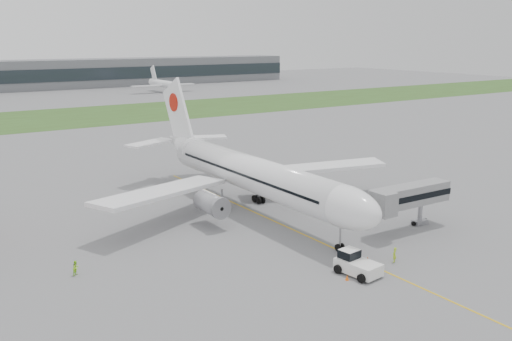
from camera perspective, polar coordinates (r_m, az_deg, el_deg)
ground at (r=79.48m, az=1.14°, el=-4.78°), size 600.00×600.00×0.00m
apron_markings at (r=75.64m, az=3.30°, el=-5.75°), size 70.00×70.00×0.04m
grass_strip at (r=188.80m, az=-20.09°, el=4.89°), size 600.00×50.00×0.02m
airliner at (r=81.87m, az=-0.78°, el=-0.13°), size 48.13×53.95×17.88m
pushback_tug at (r=62.09m, az=9.95°, el=-9.14°), size 3.75×5.06×2.42m
jet_bridge at (r=75.92m, az=14.82°, el=-2.57°), size 13.10×3.74×6.05m
safety_cone_left at (r=60.63m, az=9.09°, el=-10.54°), size 0.40×0.40×0.55m
safety_cone_right at (r=65.85m, az=11.10°, el=-8.66°), size 0.39×0.39×0.54m
ground_crew_near at (r=65.99m, az=13.67°, el=-8.19°), size 0.76×0.69×1.73m
ground_crew_far at (r=63.78m, az=-17.56°, el=-9.27°), size 0.99×0.94×1.60m
distant_aircraft_right at (r=267.86m, az=-9.23°, el=7.72°), size 30.24×26.72×11.51m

